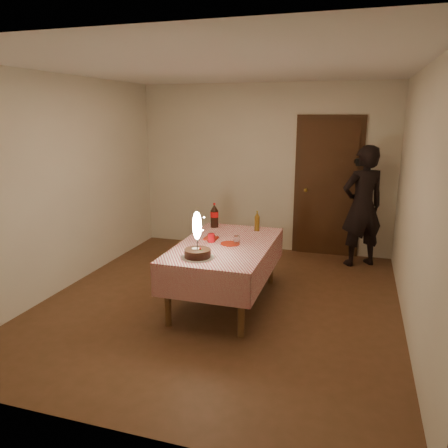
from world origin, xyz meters
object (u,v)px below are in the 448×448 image
Objects in this scene: amber_bottle_right at (257,222)px; red_plate at (230,244)px; red_cup at (211,238)px; cola_bottle at (214,216)px; clear_cup at (237,240)px; birthday_cake at (197,246)px; dining_table at (225,252)px; photographer at (362,206)px.

red_plate is at bearing -103.56° from amber_bottle_right.
cola_bottle is at bearing 105.38° from red_cup.
cola_bottle is at bearing 127.09° from clear_cup.
birthday_cake reaches higher than red_plate.
amber_bottle_right is (0.21, 0.66, 0.21)m from dining_table.
red_cup is at bearing 175.97° from dining_table.
birthday_cake is 2.86m from photographer.
red_plate is 2.44× the size of clear_cup.
clear_cup is 0.35× the size of amber_bottle_right.
cola_bottle is at bearing 100.39° from birthday_cake.
dining_table is 0.19m from clear_cup.
dining_table is at bearing -162.49° from clear_cup.
dining_table is 6.75× the size of amber_bottle_right.
clear_cup is 0.05× the size of photographer.
red_plate is 0.09m from clear_cup.
clear_cup is 0.28× the size of cola_bottle.
birthday_cake reaches higher than clear_cup.
red_plate is at bearing -58.39° from cola_bottle.
red_plate is at bearing 71.62° from birthday_cake.
dining_table is 7.82× the size of red_plate.
cola_bottle is (-0.22, 1.22, 0.03)m from birthday_cake.
red_plate is 0.86× the size of amber_bottle_right.
amber_bottle_right is at bearing -1.05° from cola_bottle.
amber_bottle_right is (0.09, 0.62, 0.07)m from clear_cup.
birthday_cake is 1.24m from cola_bottle.
photographer is at bearing 51.09° from dining_table.
amber_bottle_right reaches higher than red_plate.
dining_table is at bearing -62.20° from cola_bottle.
birthday_cake is at bearing -123.94° from photographer.
photographer is at bearing 32.37° from cola_bottle.
amber_bottle_right is 1.71m from photographer.
birthday_cake is at bearing -105.81° from amber_bottle_right.
photographer is at bearing 47.78° from red_cup.
dining_table is 19.11× the size of clear_cup.
birthday_cake is 0.65m from clear_cup.
birthday_cake is 1.26m from amber_bottle_right.
amber_bottle_right is at bearing 59.08° from red_cup.
photographer is (1.26, 1.17, 0.04)m from amber_bottle_right.
cola_bottle is at bearing 117.80° from dining_table.
amber_bottle_right is 0.15× the size of photographer.
clear_cup is at bearing -98.41° from amber_bottle_right.
photographer reaches higher than cola_bottle.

